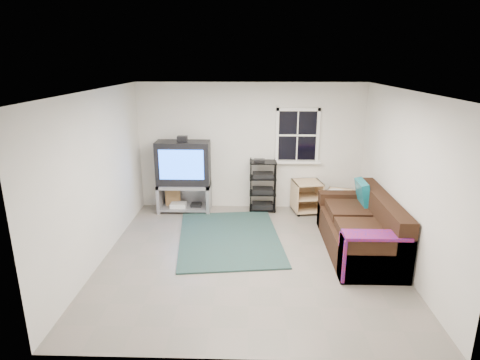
{
  "coord_description": "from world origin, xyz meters",
  "views": [
    {
      "loc": [
        0.03,
        -5.78,
        3.02
      ],
      "look_at": [
        -0.16,
        0.4,
        1.16
      ],
      "focal_mm": 30.0,
      "sensor_mm": 36.0,
      "label": 1
    }
  ],
  "objects_px": {
    "side_table_right": "(339,201)",
    "av_rack": "(263,189)",
    "side_table_left": "(306,195)",
    "tv_unit": "(184,171)",
    "sofa": "(361,230)"
  },
  "relations": [
    {
      "from": "side_table_left",
      "to": "av_rack",
      "type": "bearing_deg",
      "value": 177.76
    },
    {
      "from": "tv_unit",
      "to": "sofa",
      "type": "distance_m",
      "value": 3.65
    },
    {
      "from": "tv_unit",
      "to": "av_rack",
      "type": "relative_size",
      "value": 1.45
    },
    {
      "from": "side_table_right",
      "to": "side_table_left",
      "type": "bearing_deg",
      "value": 157.35
    },
    {
      "from": "av_rack",
      "to": "sofa",
      "type": "height_order",
      "value": "av_rack"
    },
    {
      "from": "av_rack",
      "to": "sofa",
      "type": "xyz_separation_m",
      "value": [
        1.56,
        -1.79,
        -0.11
      ]
    },
    {
      "from": "av_rack",
      "to": "side_table_right",
      "type": "bearing_deg",
      "value": -11.02
    },
    {
      "from": "av_rack",
      "to": "sofa",
      "type": "bearing_deg",
      "value": -48.92
    },
    {
      "from": "tv_unit",
      "to": "av_rack",
      "type": "xyz_separation_m",
      "value": [
        1.61,
        0.07,
        -0.39
      ]
    },
    {
      "from": "side_table_right",
      "to": "av_rack",
      "type": "bearing_deg",
      "value": 168.98
    },
    {
      "from": "side_table_left",
      "to": "sofa",
      "type": "xyz_separation_m",
      "value": [
        0.67,
        -1.76,
        0.01
      ]
    },
    {
      "from": "side_table_left",
      "to": "side_table_right",
      "type": "relative_size",
      "value": 1.06
    },
    {
      "from": "side_table_right",
      "to": "sofa",
      "type": "height_order",
      "value": "sofa"
    },
    {
      "from": "tv_unit",
      "to": "side_table_right",
      "type": "bearing_deg",
      "value": -4.08
    },
    {
      "from": "tv_unit",
      "to": "side_table_left",
      "type": "bearing_deg",
      "value": 0.84
    }
  ]
}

